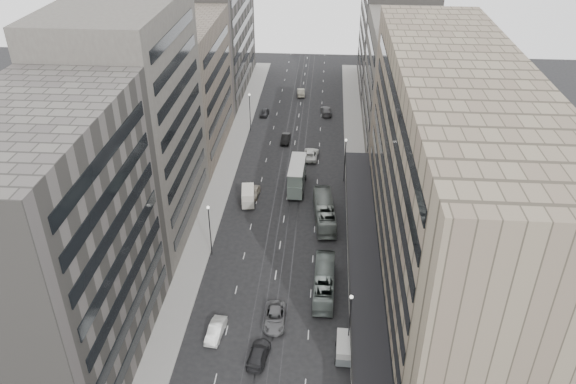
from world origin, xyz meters
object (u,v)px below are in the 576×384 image
(panel_van, at_px, (248,196))
(bus_far, at_px, (324,211))
(bus_near, at_px, (324,282))
(sedan_1, at_px, (216,330))
(double_decker, at_px, (297,175))
(sedan_2, at_px, (275,317))
(vw_microbus, at_px, (344,347))

(panel_van, bearing_deg, bus_far, -24.67)
(bus_near, relative_size, sedan_1, 2.36)
(bus_near, distance_m, double_decker, 27.00)
(double_decker, relative_size, panel_van, 1.93)
(bus_far, distance_m, sedan_1, 28.93)
(double_decker, bearing_deg, sedan_2, -89.71)
(sedan_1, bearing_deg, sedan_2, 27.69)
(bus_far, relative_size, sedan_1, 2.57)
(bus_near, bearing_deg, double_decker, -78.04)
(sedan_2, bearing_deg, panel_van, 103.47)
(sedan_1, height_order, sedan_2, sedan_2)
(bus_far, distance_m, panel_van, 13.33)
(bus_far, bearing_deg, sedan_2, 71.05)
(bus_near, xyz_separation_m, bus_far, (-0.27, 16.95, 0.14))
(sedan_1, bearing_deg, bus_far, 70.29)
(bus_far, height_order, sedan_1, bus_far)
(bus_far, bearing_deg, bus_near, 85.66)
(bus_far, xyz_separation_m, sedan_2, (-5.68, -23.30, -0.89))
(bus_near, distance_m, panel_van, 24.63)
(vw_microbus, bearing_deg, sedan_1, 174.13)
(double_decker, bearing_deg, bus_near, -77.29)
(panel_van, distance_m, sedan_1, 30.02)
(sedan_1, distance_m, sedan_2, 7.43)
(bus_far, height_order, vw_microbus, bus_far)
(sedan_2, bearing_deg, sedan_1, -159.39)
(double_decker, xyz_separation_m, panel_van, (-7.78, -5.54, -1.11))
(bus_near, relative_size, bus_far, 0.92)
(sedan_2, bearing_deg, double_decker, 87.70)
(vw_microbus, xyz_separation_m, panel_van, (-15.48, 32.06, 0.31))
(bus_near, height_order, sedan_1, bus_near)
(bus_near, bearing_deg, vw_microbus, 103.46)
(panel_van, relative_size, sedan_1, 1.01)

